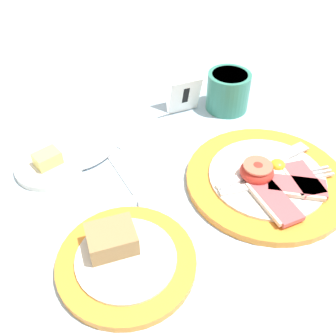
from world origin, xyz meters
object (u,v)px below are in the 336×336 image
Objects in this scene: teaspoon_near_cup at (108,152)px; butter_dish at (49,165)px; bread_plate at (124,258)px; sugar_cup at (228,90)px; teaspoon_by_saucer at (143,202)px; breakfast_plate at (268,179)px; number_card at (183,93)px.

butter_dish is at bearing -23.31° from teaspoon_near_cup.
bread_plate is 2.22× the size of sugar_cup.
breakfast_plate is at bearing 73.40° from teaspoon_by_saucer.
sugar_cup reaches higher than breakfast_plate.
teaspoon_near_cup is at bearing -179.11° from teaspoon_by_saucer.
teaspoon_near_cup is (-0.26, -0.02, -0.03)m from sugar_cup.
bread_plate reaches higher than teaspoon_near_cup.
breakfast_plate is 0.22m from sugar_cup.
sugar_cup is 0.09m from number_card.
number_card reaches higher than butter_dish.
teaspoon_by_saucer is at bearing -150.49° from sugar_cup.
sugar_cup is at bearing 71.07° from breakfast_plate.
sugar_cup is 0.42× the size of teaspoon_near_cup.
breakfast_plate is 0.24m from number_card.
number_card is at bearing 46.70° from bread_plate.
bread_plate is at bearing -39.62° from teaspoon_by_saucer.
bread_plate reaches higher than butter_dish.
teaspoon_by_saucer is at bearing -127.02° from number_card.
number_card is 0.26m from teaspoon_by_saucer.
breakfast_plate is 3.09× the size of sugar_cup.
number_card is at bearing 7.39° from butter_dish.
teaspoon_near_cup is (0.07, 0.21, -0.01)m from bread_plate.
number_card reaches higher than breakfast_plate.
sugar_cup is 0.42× the size of teaspoon_by_saucer.
number_card is (0.25, 0.26, 0.03)m from bread_plate.
bread_plate is at bearing 57.95° from teaspoon_near_cup.
breakfast_plate is 2.27× the size of butter_dish.
breakfast_plate is 1.29× the size of teaspoon_by_saucer.
breakfast_plate is at bearing -108.93° from sugar_cup.
teaspoon_by_saucer is (0.07, 0.08, -0.01)m from bread_plate.
breakfast_plate is at bearing -35.69° from butter_dish.
butter_dish is 0.17m from teaspoon_by_saucer.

